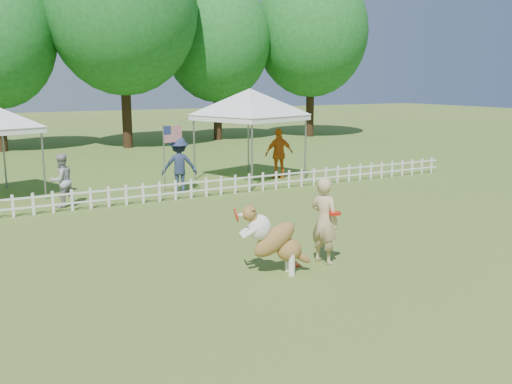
{
  "coord_description": "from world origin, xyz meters",
  "views": [
    {
      "loc": [
        -5.76,
        -8.71,
        3.5
      ],
      "look_at": [
        0.21,
        2.0,
        1.1
      ],
      "focal_mm": 40.0,
      "sensor_mm": 36.0,
      "label": 1
    }
  ],
  "objects_px": {
    "handler": "(324,221)",
    "dog": "(276,240)",
    "spectator_a": "(61,181)",
    "canopy_tent_right": "(250,136)",
    "spectator_b": "(179,165)",
    "flag_pole": "(164,161)",
    "spectator_c": "(279,154)",
    "frisbee_on_turf": "(294,265)"
  },
  "relations": [
    {
      "from": "dog",
      "to": "frisbee_on_turf",
      "type": "distance_m",
      "value": 0.9
    },
    {
      "from": "handler",
      "to": "spectator_c",
      "type": "xyz_separation_m",
      "value": [
        4.36,
        8.81,
        0.07
      ]
    },
    {
      "from": "frisbee_on_turf",
      "to": "spectator_c",
      "type": "xyz_separation_m",
      "value": [
        4.97,
        8.68,
        0.9
      ]
    },
    {
      "from": "spectator_a",
      "to": "spectator_c",
      "type": "distance_m",
      "value": 7.91
    },
    {
      "from": "dog",
      "to": "spectator_a",
      "type": "distance_m",
      "value": 8.14
    },
    {
      "from": "dog",
      "to": "spectator_c",
      "type": "xyz_separation_m",
      "value": [
        5.54,
        8.94,
        0.25
      ]
    },
    {
      "from": "spectator_c",
      "to": "flag_pole",
      "type": "bearing_deg",
      "value": 19.53
    },
    {
      "from": "spectator_b",
      "to": "dog",
      "type": "bearing_deg",
      "value": 96.17
    },
    {
      "from": "handler",
      "to": "frisbee_on_turf",
      "type": "bearing_deg",
      "value": 62.54
    },
    {
      "from": "spectator_c",
      "to": "spectator_a",
      "type": "bearing_deg",
      "value": 15.33
    },
    {
      "from": "handler",
      "to": "dog",
      "type": "xyz_separation_m",
      "value": [
        -1.18,
        -0.13,
        -0.18
      ]
    },
    {
      "from": "flag_pole",
      "to": "spectator_c",
      "type": "distance_m",
      "value": 4.88
    },
    {
      "from": "canopy_tent_right",
      "to": "spectator_c",
      "type": "height_order",
      "value": "canopy_tent_right"
    },
    {
      "from": "dog",
      "to": "frisbee_on_turf",
      "type": "height_order",
      "value": "dog"
    },
    {
      "from": "dog",
      "to": "spectator_a",
      "type": "relative_size",
      "value": 0.88
    },
    {
      "from": "handler",
      "to": "spectator_b",
      "type": "xyz_separation_m",
      "value": [
        0.22,
        8.12,
        0.03
      ]
    },
    {
      "from": "canopy_tent_right",
      "to": "spectator_c",
      "type": "xyz_separation_m",
      "value": [
        1.03,
        -0.32,
        -0.67
      ]
    },
    {
      "from": "handler",
      "to": "canopy_tent_right",
      "type": "xyz_separation_m",
      "value": [
        3.33,
        9.13,
        0.74
      ]
    },
    {
      "from": "handler",
      "to": "spectator_c",
      "type": "bearing_deg",
      "value": -41.67
    },
    {
      "from": "spectator_a",
      "to": "spectator_c",
      "type": "xyz_separation_m",
      "value": [
        7.83,
        1.13,
        0.15
      ]
    },
    {
      "from": "canopy_tent_right",
      "to": "frisbee_on_turf",
      "type": "bearing_deg",
      "value": -131.95
    },
    {
      "from": "frisbee_on_turf",
      "to": "spectator_c",
      "type": "distance_m",
      "value": 10.04
    },
    {
      "from": "handler",
      "to": "dog",
      "type": "bearing_deg",
      "value": 81.08
    },
    {
      "from": "dog",
      "to": "spectator_c",
      "type": "distance_m",
      "value": 10.52
    },
    {
      "from": "canopy_tent_right",
      "to": "flag_pole",
      "type": "bearing_deg",
      "value": -178.16
    },
    {
      "from": "spectator_a",
      "to": "spectator_c",
      "type": "relative_size",
      "value": 0.83
    },
    {
      "from": "flag_pole",
      "to": "spectator_b",
      "type": "relative_size",
      "value": 1.26
    },
    {
      "from": "handler",
      "to": "spectator_a",
      "type": "relative_size",
      "value": 1.12
    },
    {
      "from": "handler",
      "to": "frisbee_on_turf",
      "type": "relative_size",
      "value": 6.88
    },
    {
      "from": "flag_pole",
      "to": "canopy_tent_right",
      "type": "bearing_deg",
      "value": -3.93
    },
    {
      "from": "handler",
      "to": "spectator_a",
      "type": "xyz_separation_m",
      "value": [
        -3.47,
        7.68,
        -0.09
      ]
    },
    {
      "from": "canopy_tent_right",
      "to": "spectator_a",
      "type": "height_order",
      "value": "canopy_tent_right"
    },
    {
      "from": "spectator_a",
      "to": "frisbee_on_turf",
      "type": "bearing_deg",
      "value": 87.74
    },
    {
      "from": "spectator_b",
      "to": "spectator_c",
      "type": "relative_size",
      "value": 0.96
    },
    {
      "from": "spectator_b",
      "to": "spectator_c",
      "type": "xyz_separation_m",
      "value": [
        4.14,
        0.69,
        0.04
      ]
    },
    {
      "from": "spectator_c",
      "to": "frisbee_on_turf",
      "type": "bearing_deg",
      "value": 67.33
    },
    {
      "from": "dog",
      "to": "spectator_c",
      "type": "relative_size",
      "value": 0.73
    },
    {
      "from": "spectator_a",
      "to": "spectator_b",
      "type": "relative_size",
      "value": 0.87
    },
    {
      "from": "spectator_b",
      "to": "flag_pole",
      "type": "bearing_deg",
      "value": 45.52
    },
    {
      "from": "canopy_tent_right",
      "to": "spectator_b",
      "type": "height_order",
      "value": "canopy_tent_right"
    },
    {
      "from": "handler",
      "to": "spectator_a",
      "type": "distance_m",
      "value": 8.43
    },
    {
      "from": "canopy_tent_right",
      "to": "spectator_a",
      "type": "relative_size",
      "value": 2.09
    }
  ]
}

